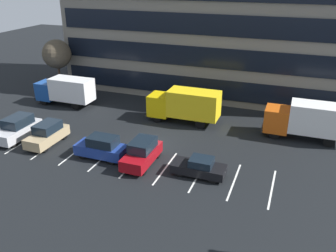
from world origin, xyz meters
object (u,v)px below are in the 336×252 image
Objects in this scene: sedan_black at (199,167)px; suv_silver at (18,128)px; bare_tree at (57,54)px; box_truck_orange at (308,119)px; suv_navy at (102,147)px; suv_tan at (47,134)px; box_truck_blue at (66,90)px; suv_maroon at (142,153)px; box_truck_yellow_all at (185,104)px.

suv_silver is at bearing 178.75° from sedan_black.
suv_silver is at bearing -70.18° from bare_tree.
sedan_black is 26.76m from bare_tree.
box_truck_orange is 19.01m from suv_navy.
box_truck_orange is 24.11m from suv_tan.
suv_silver is 1.13× the size of sedan_black.
suv_navy is 0.99× the size of suv_tan.
suv_navy is at bearing -148.31° from box_truck_orange.
box_truck_blue is 1.56× the size of suv_maroon.
suv_maroon is at bearing 178.64° from sedan_black.
suv_silver is 3.32m from suv_tan.
suv_silver is 1.05× the size of suv_maroon.
box_truck_orange is at bearing 31.69° from suv_navy.
suv_tan is 0.65× the size of bare_tree.
box_truck_yellow_all is 1.73× the size of suv_navy.
box_truck_yellow_all is 0.99× the size of box_truck_orange.
box_truck_orange reaches higher than box_truck_yellow_all.
box_truck_orange is (26.64, 0.11, 0.14)m from box_truck_blue.
suv_silver is at bearing 176.80° from suv_navy.
suv_navy is at bearing -44.29° from bare_tree.
box_truck_blue is 1.05× the size of bare_tree.
suv_tan is at bearing -58.48° from bare_tree.
box_truck_blue is 14.42m from suv_navy.
box_truck_orange is at bearing -7.13° from bare_tree.
suv_silver reaches higher than suv_navy.
box_truck_blue is 17.10m from suv_maroon.
box_truck_orange reaches higher than suv_tan.
box_truck_yellow_all is at bearing -179.22° from box_truck_orange.
box_truck_yellow_all is 1.59× the size of suv_silver.
suv_navy is (10.48, -9.87, -0.90)m from box_truck_blue.
suv_tan is at bearing 178.09° from suv_maroon.
suv_tan is (3.32, 0.05, -0.07)m from suv_silver.
suv_maroon is at bearing -37.31° from bare_tree.
box_truck_yellow_all is 1.11× the size of bare_tree.
box_truck_orange is 27.20m from suv_silver.
suv_navy is 6.04m from suv_tan.
box_truck_yellow_all reaches higher than suv_silver.
box_truck_blue is at bearing 97.00° from suv_silver.
sedan_black is 0.95× the size of suv_tan.
sedan_black is 0.92× the size of suv_maroon.
box_truck_yellow_all reaches higher than suv_tan.
box_truck_yellow_all is 1.81× the size of sedan_black.
box_truck_yellow_all is at bearing 86.72° from suv_maroon.
suv_navy is 1.04× the size of sedan_black.
bare_tree is (-30.26, 3.78, 2.95)m from box_truck_orange.
suv_navy is at bearing -179.13° from sedan_black.
suv_maroon reaches higher than suv_navy.
suv_maroon is at bearing -142.17° from box_truck_orange.
suv_silver reaches higher than suv_tan.
box_truck_orange is 15.89m from suv_maroon.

